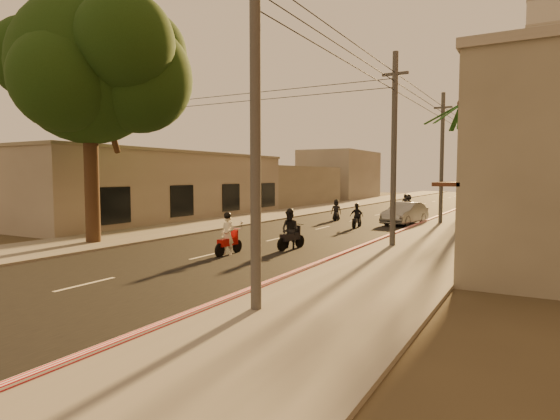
# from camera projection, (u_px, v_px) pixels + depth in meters

# --- Properties ---
(ground) EXTENTS (160.00, 160.00, 0.00)m
(ground) POSITION_uv_depth(u_px,v_px,m) (174.00, 264.00, 17.90)
(ground) COLOR #383023
(ground) RESTS_ON ground
(road) EXTENTS (10.00, 140.00, 0.02)m
(road) POSITION_uv_depth(u_px,v_px,m) (355.00, 220.00, 35.32)
(road) COLOR black
(road) RESTS_ON ground
(sidewalk_right) EXTENTS (5.00, 140.00, 0.12)m
(sidewalk_right) POSITION_uv_depth(u_px,v_px,m) (460.00, 225.00, 31.68)
(sidewalk_right) COLOR slate
(sidewalk_right) RESTS_ON ground
(sidewalk_left) EXTENTS (5.00, 140.00, 0.12)m
(sidewalk_left) POSITION_uv_depth(u_px,v_px,m) (269.00, 216.00, 38.96)
(sidewalk_left) COLOR slate
(sidewalk_left) RESTS_ON ground
(curb_stripe) EXTENTS (0.20, 60.00, 0.20)m
(curb_stripe) POSITION_uv_depth(u_px,v_px,m) (406.00, 229.00, 28.49)
(curb_stripe) COLOR red
(curb_stripe) RESTS_ON ground
(left_building) EXTENTS (8.20, 24.20, 5.20)m
(left_building) POSITION_uv_depth(u_px,v_px,m) (160.00, 186.00, 36.69)
(left_building) COLOR #9C968D
(left_building) RESTS_ON ground
(broadleaf_tree) EXTENTS (9.60, 8.70, 12.10)m
(broadleaf_tree) POSITION_uv_depth(u_px,v_px,m) (97.00, 69.00, 22.36)
(broadleaf_tree) COLOR black
(broadleaf_tree) RESTS_ON ground
(palm_tree) EXTENTS (5.00, 5.00, 8.20)m
(palm_tree) POSITION_uv_depth(u_px,v_px,m) (462.00, 111.00, 27.44)
(palm_tree) COLOR black
(palm_tree) RESTS_ON ground
(utility_poles) EXTENTS (1.20, 48.26, 9.00)m
(utility_poles) POSITION_uv_depth(u_px,v_px,m) (443.00, 129.00, 31.84)
(utility_poles) COLOR #38383A
(utility_poles) RESTS_ON ground
(filler_right) EXTENTS (8.00, 14.00, 6.00)m
(filler_right) POSITION_uv_depth(u_px,v_px,m) (560.00, 179.00, 50.10)
(filler_right) COLOR #9C968D
(filler_right) RESTS_ON ground
(filler_left_near) EXTENTS (8.00, 14.00, 4.40)m
(filler_left_near) POSITION_uv_depth(u_px,v_px,m) (282.00, 186.00, 54.16)
(filler_left_near) COLOR #9C968D
(filler_left_near) RESTS_ON ground
(filler_left_far) EXTENTS (8.00, 14.00, 7.00)m
(filler_left_far) POSITION_uv_depth(u_px,v_px,m) (340.00, 175.00, 69.75)
(filler_left_far) COLOR #9C968D
(filler_left_far) RESTS_ON ground
(scooter_red) EXTENTS (0.70, 1.87, 1.84)m
(scooter_red) POSITION_uv_depth(u_px,v_px,m) (228.00, 236.00, 19.76)
(scooter_red) COLOR black
(scooter_red) RESTS_ON ground
(scooter_mid_a) EXTENTS (1.09, 1.92, 1.90)m
(scooter_mid_a) POSITION_uv_depth(u_px,v_px,m) (290.00, 231.00, 21.27)
(scooter_mid_a) COLOR black
(scooter_mid_a) RESTS_ON ground
(scooter_mid_b) EXTENTS (0.91, 1.64, 1.61)m
(scooter_mid_b) POSITION_uv_depth(u_px,v_px,m) (357.00, 217.00, 30.19)
(scooter_mid_b) COLOR black
(scooter_mid_b) RESTS_ON ground
(scooter_far_a) EXTENTS (1.02, 1.61, 1.62)m
(scooter_far_a) POSITION_uv_depth(u_px,v_px,m) (336.00, 211.00, 35.07)
(scooter_far_a) COLOR black
(scooter_far_a) RESTS_ON ground
(scooter_far_b) EXTENTS (1.19, 1.77, 1.74)m
(scooter_far_b) POSITION_uv_depth(u_px,v_px,m) (409.00, 205.00, 41.52)
(scooter_far_b) COLOR black
(scooter_far_b) RESTS_ON ground
(parked_car) EXTENTS (3.05, 5.15, 1.53)m
(parked_car) POSITION_uv_depth(u_px,v_px,m) (405.00, 213.00, 32.31)
(parked_car) COLOR #95989C
(parked_car) RESTS_ON ground
(scooter_far_c) EXTENTS (0.90, 1.58, 1.56)m
(scooter_far_c) POSITION_uv_depth(u_px,v_px,m) (405.00, 202.00, 47.59)
(scooter_far_c) COLOR black
(scooter_far_c) RESTS_ON ground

